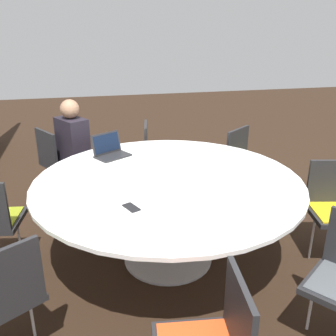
{
  "coord_description": "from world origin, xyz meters",
  "views": [
    {
      "loc": [
        -2.72,
        0.6,
        1.95
      ],
      "look_at": [
        0.0,
        0.0,
        0.86
      ],
      "focal_mm": 40.0,
      "sensor_mm": 36.0,
      "label": 1
    }
  ],
  "objects_px": {
    "chair_5": "(335,203)",
    "chair_2": "(0,293)",
    "chair_0": "(59,158)",
    "chair_6": "(247,161)",
    "laptop": "(110,150)",
    "cell_phone": "(131,207)",
    "person_0": "(74,145)",
    "chair_7": "(157,152)"
  },
  "relations": [
    {
      "from": "chair_2",
      "to": "chair_5",
      "type": "relative_size",
      "value": 1.0
    },
    {
      "from": "chair_2",
      "to": "person_0",
      "type": "height_order",
      "value": "person_0"
    },
    {
      "from": "chair_0",
      "to": "cell_phone",
      "type": "relative_size",
      "value": 5.43
    },
    {
      "from": "laptop",
      "to": "chair_5",
      "type": "bearing_deg",
      "value": -57.89
    },
    {
      "from": "chair_0",
      "to": "chair_2",
      "type": "relative_size",
      "value": 1.0
    },
    {
      "from": "chair_2",
      "to": "chair_6",
      "type": "height_order",
      "value": "same"
    },
    {
      "from": "cell_phone",
      "to": "laptop",
      "type": "bearing_deg",
      "value": 3.07
    },
    {
      "from": "chair_2",
      "to": "person_0",
      "type": "distance_m",
      "value": 2.16
    },
    {
      "from": "chair_0",
      "to": "chair_5",
      "type": "bearing_deg",
      "value": 23.42
    },
    {
      "from": "chair_6",
      "to": "cell_phone",
      "type": "distance_m",
      "value": 2.0
    },
    {
      "from": "chair_0",
      "to": "person_0",
      "type": "relative_size",
      "value": 0.71
    },
    {
      "from": "chair_6",
      "to": "person_0",
      "type": "height_order",
      "value": "person_0"
    },
    {
      "from": "chair_0",
      "to": "person_0",
      "type": "xyz_separation_m",
      "value": [
        -0.16,
        -0.2,
        0.2
      ]
    },
    {
      "from": "person_0",
      "to": "chair_0",
      "type": "bearing_deg",
      "value": -161.03
    },
    {
      "from": "cell_phone",
      "to": "chair_6",
      "type": "bearing_deg",
      "value": -47.22
    },
    {
      "from": "laptop",
      "to": "chair_6",
      "type": "bearing_deg",
      "value": -22.52
    },
    {
      "from": "chair_0",
      "to": "chair_2",
      "type": "xyz_separation_m",
      "value": [
        -2.27,
        0.21,
        0.0
      ]
    },
    {
      "from": "cell_phone",
      "to": "chair_0",
      "type": "bearing_deg",
      "value": 17.76
    },
    {
      "from": "chair_6",
      "to": "person_0",
      "type": "distance_m",
      "value": 1.91
    },
    {
      "from": "chair_5",
      "to": "chair_2",
      "type": "bearing_deg",
      "value": 25.08
    },
    {
      "from": "person_0",
      "to": "cell_phone",
      "type": "distance_m",
      "value": 1.76
    },
    {
      "from": "chair_2",
      "to": "chair_5",
      "type": "distance_m",
      "value": 2.65
    },
    {
      "from": "laptop",
      "to": "cell_phone",
      "type": "bearing_deg",
      "value": -118.17
    },
    {
      "from": "chair_6",
      "to": "chair_5",
      "type": "bearing_deg",
      "value": 68.15
    },
    {
      "from": "chair_5",
      "to": "person_0",
      "type": "relative_size",
      "value": 0.71
    },
    {
      "from": "chair_0",
      "to": "chair_2",
      "type": "distance_m",
      "value": 2.28
    },
    {
      "from": "chair_7",
      "to": "person_0",
      "type": "distance_m",
      "value": 0.97
    },
    {
      "from": "chair_6",
      "to": "chair_0",
      "type": "bearing_deg",
      "value": -51.43
    },
    {
      "from": "chair_2",
      "to": "laptop",
      "type": "xyz_separation_m",
      "value": [
        1.51,
        -0.75,
        0.31
      ]
    },
    {
      "from": "cell_phone",
      "to": "chair_7",
      "type": "bearing_deg",
      "value": -16.05
    },
    {
      "from": "chair_5",
      "to": "chair_7",
      "type": "relative_size",
      "value": 1.0
    },
    {
      "from": "chair_6",
      "to": "cell_phone",
      "type": "relative_size",
      "value": 5.43
    },
    {
      "from": "chair_0",
      "to": "chair_6",
      "type": "bearing_deg",
      "value": 44.32
    },
    {
      "from": "chair_6",
      "to": "chair_2",
      "type": "bearing_deg",
      "value": 0.52
    },
    {
      "from": "chair_0",
      "to": "person_0",
      "type": "bearing_deg",
      "value": 18.97
    },
    {
      "from": "chair_7",
      "to": "laptop",
      "type": "relative_size",
      "value": 2.23
    },
    {
      "from": "chair_6",
      "to": "cell_phone",
      "type": "bearing_deg",
      "value": 5.79
    },
    {
      "from": "chair_6",
      "to": "laptop",
      "type": "height_order",
      "value": "laptop"
    },
    {
      "from": "chair_6",
      "to": "chair_7",
      "type": "bearing_deg",
      "value": -65.73
    },
    {
      "from": "chair_5",
      "to": "chair_6",
      "type": "bearing_deg",
      "value": -62.73
    },
    {
      "from": "person_0",
      "to": "chair_2",
      "type": "bearing_deg",
      "value": -42.19
    },
    {
      "from": "chair_2",
      "to": "chair_6",
      "type": "distance_m",
      "value": 2.86
    }
  ]
}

